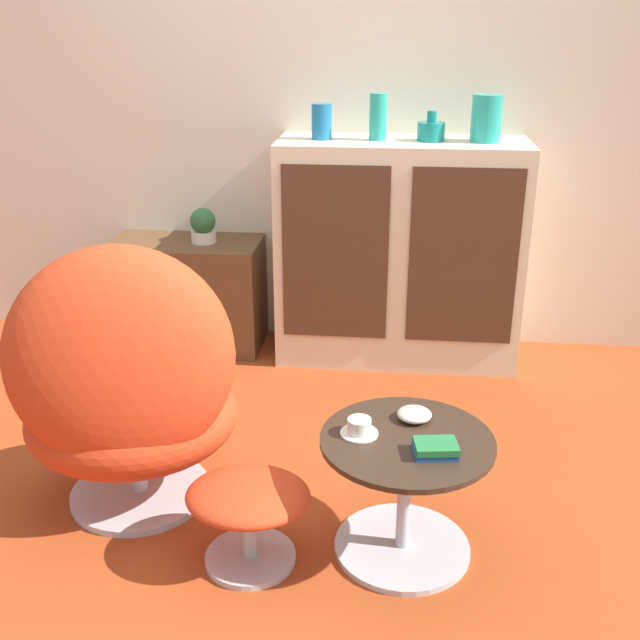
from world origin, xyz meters
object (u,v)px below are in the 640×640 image
teacup (359,428)px  bowl (414,414)px  egg_chair (127,391)px  vase_inner_left (378,117)px  coffee_table (405,488)px  book_stack (435,448)px  ottoman (248,505)px  vase_rightmost (486,118)px  sideboard (398,253)px  vase_inner_right (431,131)px  tv_console (188,294)px  potted_plant (203,226)px  vase_leftmost (322,121)px

teacup → bowl: teacup is taller
egg_chair → vase_inner_left: (0.75, 1.37, 0.72)m
bowl → coffee_table: bearing=-100.4°
book_stack → ottoman: bearing=-177.8°
vase_rightmost → book_stack: bearing=-98.6°
egg_chair → vase_inner_left: vase_inner_left is taller
sideboard → ottoman: 1.69m
egg_chair → teacup: 0.78m
vase_inner_right → egg_chair: bearing=-125.9°
tv_console → bowl: (1.12, -1.41, 0.15)m
potted_plant → vase_rightmost: bearing=-1.0°
coffee_table → vase_inner_left: (-0.16, 1.51, 0.93)m
potted_plant → ottoman: bearing=-72.0°
vase_inner_left → vase_inner_right: vase_inner_left is taller
vase_leftmost → ottoman: bearing=-92.0°
vase_inner_left → vase_rightmost: (0.48, -0.00, -0.00)m
ottoman → coffee_table: 0.48m
vase_inner_left → bowl: vase_inner_left is taller
vase_rightmost → bowl: size_ratio=1.89×
egg_chair → teacup: egg_chair is taller
potted_plant → bowl: (1.02, -1.41, -0.20)m
ottoman → vase_leftmost: (0.06, 1.61, 0.93)m
egg_chair → vase_inner_left: 1.72m
vase_inner_right → vase_rightmost: (0.24, -0.00, 0.06)m
coffee_table → vase_inner_right: vase_inner_right is taller
vase_rightmost → tv_console: bearing=179.1°
ottoman → coffee_table: bearing=12.0°
sideboard → potted_plant: sideboard is taller
ottoman → teacup: teacup is taller
vase_inner_left → book_stack: bearing=-81.4°
coffee_table → potted_plant: 1.87m
vase_leftmost → tv_console: bearing=178.2°
vase_inner_right → teacup: size_ratio=1.14×
vase_leftmost → teacup: bearing=-79.8°
sideboard → teacup: bearing=-93.9°
vase_leftmost → book_stack: (0.49, -1.59, -0.71)m
coffee_table → teacup: (-0.15, 0.01, 0.20)m
vase_inner_left → potted_plant: vase_inner_left is taller
tv_console → teacup: bearing=-57.8°
egg_chair → teacup: (0.77, -0.13, -0.02)m
potted_plant → vase_inner_right: bearing=-1.2°
ottoman → vase_inner_right: (0.55, 1.61, 0.90)m
bowl → potted_plant: bearing=125.9°
tv_console → ottoman: bearing=-68.9°
vase_leftmost → teacup: size_ratio=1.36×
ottoman → vase_inner_left: bearing=79.0°
vase_rightmost → teacup: bearing=-107.3°
ottoman → coffee_table: coffee_table is taller
book_stack → vase_inner_right: bearing=90.0°
teacup → ottoman: bearing=-161.4°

